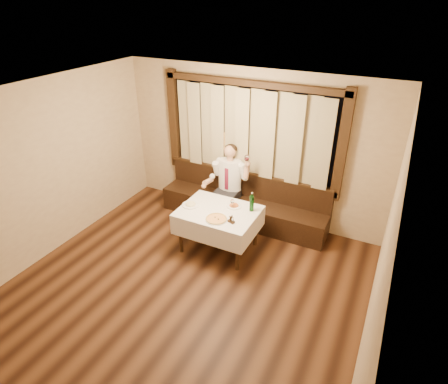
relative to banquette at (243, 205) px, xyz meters
The scene contains 10 objects.
room 2.12m from the banquette, 90.03° to the right, with size 5.01×6.01×2.81m.
banquette is the anchor object (origin of this frame).
dining_table 1.08m from the banquette, 90.00° to the right, with size 1.27×0.97×0.76m.
pizza 1.37m from the banquette, 85.71° to the right, with size 0.35×0.35×0.04m.
pasta_red 0.94m from the banquette, 77.92° to the right, with size 0.25×0.25×0.09m.
pasta_cream 1.28m from the banquette, 114.32° to the right, with size 0.29×0.29×0.10m.
green_bottle 1.10m from the banquette, 58.65° to the right, with size 0.07×0.07×0.33m.
table_wine_glass 1.05m from the banquette, 78.73° to the right, with size 0.06×0.06×0.17m.
cruet_caddy 1.39m from the banquette, 74.86° to the right, with size 0.12×0.08×0.12m.
seated_man 0.62m from the banquette, 161.78° to the right, with size 0.84×0.62×1.49m.
Camera 1 is at (2.41, -2.91, 3.92)m, focal length 30.00 mm.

